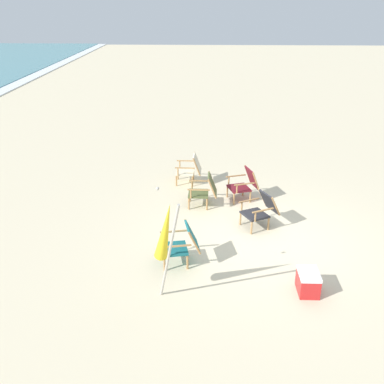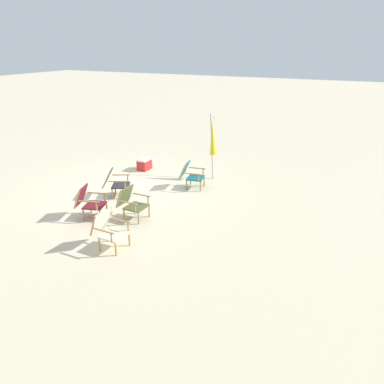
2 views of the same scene
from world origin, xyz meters
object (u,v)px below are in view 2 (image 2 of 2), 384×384
(beach_chair_far_center, at_px, (115,182))
(beach_chair_mid_center, at_px, (190,174))
(beach_chair_front_left, at_px, (108,229))
(cooler_box, at_px, (144,164))
(beach_chair_back_right, at_px, (89,201))
(umbrella_furled_yellow, at_px, (213,137))
(beach_chair_back_left, at_px, (131,202))

(beach_chair_far_center, relative_size, beach_chair_mid_center, 1.13)
(beach_chair_front_left, xyz_separation_m, cooler_box, (-4.86, -2.21, -0.23))
(beach_chair_far_center, xyz_separation_m, cooler_box, (-2.41, -0.56, -0.22))
(beach_chair_back_right, height_order, cooler_box, beach_chair_back_right)
(beach_chair_back_right, bearing_deg, umbrella_furled_yellow, 159.18)
(beach_chair_mid_center, bearing_deg, beach_chair_back_right, -25.04)
(beach_chair_far_center, bearing_deg, beach_chair_mid_center, 133.25)
(beach_chair_back_left, distance_m, beach_chair_back_right, 1.08)
(beach_chair_back_left, bearing_deg, cooler_box, -152.07)
(beach_chair_front_left, relative_size, umbrella_furled_yellow, 0.40)
(beach_chair_far_center, bearing_deg, umbrella_furled_yellow, 146.16)
(beach_chair_mid_center, distance_m, cooler_box, 2.38)
(cooler_box, bearing_deg, beach_chair_front_left, 24.45)
(beach_chair_back_left, xyz_separation_m, beach_chair_mid_center, (-2.56, 0.40, -0.00))
(umbrella_furled_yellow, relative_size, cooler_box, 4.13)
(beach_chair_back_left, bearing_deg, beach_chair_front_left, 15.37)
(umbrella_furled_yellow, bearing_deg, beach_chair_front_left, -2.23)
(beach_chair_mid_center, bearing_deg, umbrella_furled_yellow, 170.61)
(beach_chair_back_left, xyz_separation_m, cooler_box, (-3.42, -1.81, -0.23))
(beach_chair_back_left, height_order, beach_chair_mid_center, beach_chair_back_left)
(beach_chair_back_right, xyz_separation_m, umbrella_furled_yellow, (-4.19, 1.59, 0.89))
(cooler_box, bearing_deg, beach_chair_back_right, 12.00)
(beach_chair_back_left, distance_m, beach_chair_far_center, 1.61)
(beach_chair_far_center, bearing_deg, beach_chair_back_left, 51.17)
(umbrella_furled_yellow, bearing_deg, beach_chair_mid_center, -9.39)
(beach_chair_front_left, xyz_separation_m, beach_chair_back_left, (-1.44, -0.39, -0.00))
(beach_chair_front_left, bearing_deg, beach_chair_back_right, -126.07)
(beach_chair_back_left, relative_size, beach_chair_mid_center, 1.00)
(umbrella_furled_yellow, bearing_deg, beach_chair_back_left, -9.00)
(umbrella_furled_yellow, bearing_deg, beach_chair_far_center, -33.84)
(beach_chair_back_right, distance_m, cooler_box, 3.94)
(beach_chair_front_left, distance_m, beach_chair_back_left, 1.49)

